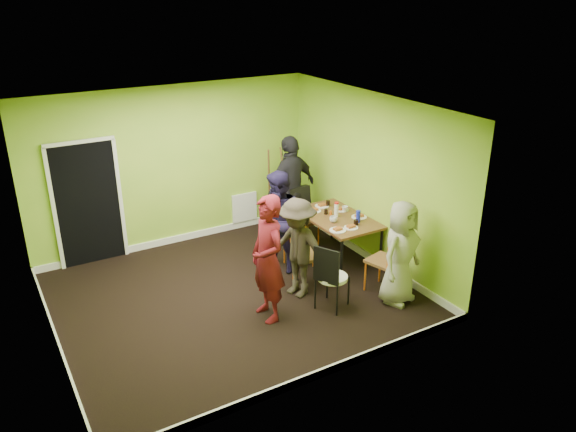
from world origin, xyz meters
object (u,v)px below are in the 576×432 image
object	(u,v)px
chair_left_near	(305,249)
person_back_end	(291,188)
person_left_near	(297,248)
person_left_far	(280,223)
chair_front_end	(389,257)
chair_back_end	(300,204)
orange_bottle	(331,213)
thermos	(336,210)
chair_left_far	(295,235)
person_front_end	(400,253)
dining_table	(337,220)
person_standing	(268,259)
blue_bottle	(358,216)
chair_bentwood	(330,274)
easel	(281,188)

from	to	relation	value
chair_left_near	person_back_end	world-z (taller)	person_back_end
person_left_near	person_left_far	bearing A→B (deg)	151.61
chair_left_near	chair_front_end	distance (m)	1.25
chair_back_end	orange_bottle	distance (m)	0.78
thermos	chair_left_far	bearing A→B (deg)	173.40
chair_front_end	person_back_end	bearing A→B (deg)	80.57
thermos	person_front_end	xyz separation A→B (m)	(-0.01, -1.61, -0.09)
dining_table	chair_left_far	size ratio (longest dim) A/B	1.51
person_standing	chair_left_far	bearing A→B (deg)	135.84
dining_table	thermos	size ratio (longest dim) A/B	6.52
chair_front_end	person_front_end	bearing A→B (deg)	-109.88
chair_left_far	person_standing	distance (m)	1.60
chair_left_near	chair_back_end	distance (m)	1.62
blue_bottle	dining_table	bearing A→B (deg)	115.53
person_standing	chair_back_end	bearing A→B (deg)	138.79
blue_bottle	person_standing	distance (m)	2.13
chair_back_end	chair_front_end	world-z (taller)	chair_front_end
chair_bentwood	person_back_end	bearing A→B (deg)	134.94
thermos	person_front_end	world-z (taller)	person_front_end
person_front_end	person_standing	bearing A→B (deg)	144.61
person_left_far	blue_bottle	bearing A→B (deg)	49.39
person_standing	person_left_near	bearing A→B (deg)	116.58
orange_bottle	person_back_end	distance (m)	1.00
chair_left_near	person_left_near	size ratio (longest dim) A/B	0.72
chair_back_end	blue_bottle	size ratio (longest dim) A/B	5.11
chair_back_end	chair_bentwood	xyz separation A→B (m)	(-0.85, -2.18, -0.16)
chair_left_near	person_back_end	size ratio (longest dim) A/B	0.57
blue_bottle	orange_bottle	xyz separation A→B (m)	(-0.21, 0.47, -0.06)
easel	blue_bottle	xyz separation A→B (m)	(0.32, -1.96, 0.06)
blue_bottle	person_standing	world-z (taller)	person_standing
thermos	person_front_end	bearing A→B (deg)	-90.42
chair_back_end	person_left_near	size ratio (longest dim) A/B	0.67
chair_left_near	person_back_end	xyz separation A→B (m)	(0.72, 1.62, 0.34)
dining_table	person_standing	xyz separation A→B (m)	(-1.86, -1.02, 0.20)
chair_back_end	blue_bottle	bearing A→B (deg)	103.40
chair_back_end	orange_bottle	world-z (taller)	chair_back_end
easel	thermos	xyz separation A→B (m)	(0.14, -1.60, 0.07)
orange_bottle	person_front_end	xyz separation A→B (m)	(0.02, -1.72, -0.01)
person_left_far	thermos	bearing A→B (deg)	64.93
thermos	dining_table	bearing A→B (deg)	-53.71
chair_bentwood	person_left_far	world-z (taller)	person_left_far
dining_table	orange_bottle	distance (m)	0.16
chair_bentwood	person_front_end	bearing A→B (deg)	45.83
chair_left_near	person_left_near	xyz separation A→B (m)	(-0.25, -0.17, 0.15)
orange_bottle	person_left_far	size ratio (longest dim) A/B	0.04
chair_bentwood	blue_bottle	distance (m)	1.53
person_back_end	person_front_end	size ratio (longest dim) A/B	1.23
chair_bentwood	thermos	bearing A→B (deg)	115.42
dining_table	chair_back_end	xyz separation A→B (m)	(-0.17, 0.89, 0.02)
thermos	chair_back_end	bearing A→B (deg)	99.99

